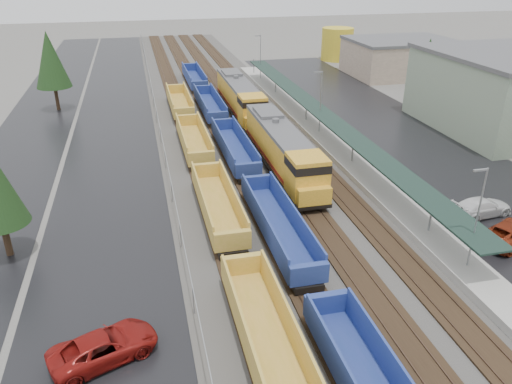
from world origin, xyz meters
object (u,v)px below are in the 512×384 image
locomotive_lead (283,150)px  parked_car_east_b (510,233)px  well_string_yellow (237,257)px  parked_car_east_c (482,207)px  storage_tank (337,44)px  parked_car_west_c (104,347)px  well_string_blue (252,180)px  locomotive_trail (240,97)px

locomotive_lead → parked_car_east_b: size_ratio=3.62×
well_string_yellow → parked_car_east_c: size_ratio=17.92×
storage_tank → parked_car_west_c: bearing=-119.6°
locomotive_lead → well_string_yellow: 18.15m
parked_car_west_c → parked_car_east_c: 32.25m
well_string_blue → locomotive_trail: bearing=80.8°
well_string_blue → storage_tank: bearing=61.7°
parked_car_west_c → parked_car_east_c: bearing=-93.6°
well_string_yellow → storage_tank: size_ratio=14.65×
locomotive_lead → locomotive_trail: bearing=90.0°
well_string_blue → well_string_yellow: bearing=-107.6°
parked_car_east_c → storage_tank: bearing=-19.0°
well_string_yellow → locomotive_lead: bearing=63.8°
locomotive_trail → parked_car_east_c: size_ratio=3.91×
well_string_blue → parked_car_west_c: bearing=-123.6°
locomotive_lead → parked_car_west_c: size_ratio=3.59×
parked_car_east_c → locomotive_lead: bearing=40.2°
parked_car_west_c → parked_car_east_b: (30.04, 5.61, -0.01)m
parked_car_east_c → well_string_yellow: bearing=91.6°
well_string_blue → parked_car_east_b: 21.97m
well_string_blue → parked_car_east_c: 20.14m
well_string_yellow → parked_car_east_b: (21.31, -0.91, -0.40)m
locomotive_lead → locomotive_trail: (0.00, 21.00, 0.00)m
locomotive_trail → well_string_blue: size_ratio=0.20×
parked_car_west_c → well_string_yellow: bearing=-74.9°
storage_tank → well_string_blue: bearing=-118.3°
well_string_yellow → well_string_blue: well_string_yellow is taller
parked_car_west_c → locomotive_lead: bearing=-57.9°
well_string_blue → parked_car_east_b: well_string_blue is taller
parked_car_west_c → parked_car_east_b: bearing=-101.0°
locomotive_lead → well_string_yellow: size_ratio=0.22×
parked_car_west_c → parked_car_east_b: size_ratio=1.01×
well_string_yellow → well_string_blue: (4.00, 12.62, -0.02)m
locomotive_lead → parked_car_east_b: bearing=-52.2°
locomotive_trail → parked_car_west_c: 46.87m
well_string_yellow → parked_car_east_b: well_string_yellow is taller
locomotive_lead → parked_car_west_c: 28.29m
well_string_yellow → parked_car_east_b: bearing=-2.4°
well_string_blue → parked_car_east_c: bearing=-27.1°
locomotive_lead → well_string_yellow: locomotive_lead is taller
well_string_yellow → parked_car_west_c: 10.90m
storage_tank → parked_car_east_b: (-14.94, -73.54, -2.49)m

